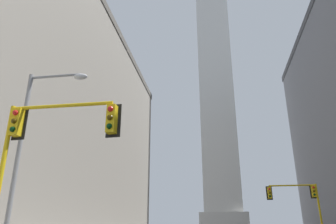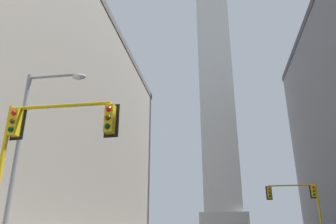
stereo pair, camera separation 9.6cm
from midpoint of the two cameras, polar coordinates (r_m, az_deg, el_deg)
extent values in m
cube|color=gray|center=(38.81, -27.22, -1.75)|extent=(21.73, 50.46, 25.62)
cube|color=#605B52|center=(44.51, -24.33, 14.57)|extent=(21.95, 50.96, 0.90)
cube|color=silver|center=(68.60, 8.22, 6.25)|extent=(6.54, 6.54, 54.43)
cylinder|color=yellow|center=(35.32, 25.03, -16.45)|extent=(0.18, 0.18, 6.43)
cube|color=yellow|center=(35.45, 23.94, -12.50)|extent=(0.34, 0.34, 1.10)
cube|color=black|center=(35.62, 23.87, -12.54)|extent=(0.58, 0.03, 1.32)
sphere|color=red|center=(35.31, 23.93, -11.91)|extent=(0.22, 0.22, 0.22)
sphere|color=#483506|center=(35.27, 24.01, -12.45)|extent=(0.22, 0.22, 0.22)
sphere|color=#073410|center=(35.23, 24.09, -13.00)|extent=(0.22, 0.22, 0.22)
cylinder|color=yellow|center=(35.09, 20.71, -11.87)|extent=(4.43, 0.14, 0.14)
sphere|color=yellow|center=(35.60, 24.25, -11.50)|extent=(0.18, 0.18, 0.18)
cube|color=yellow|center=(34.62, 17.18, -13.29)|extent=(0.34, 0.34, 1.10)
cube|color=black|center=(34.80, 17.14, -13.33)|extent=(0.58, 0.03, 1.32)
sphere|color=red|center=(34.48, 17.16, -12.69)|extent=(0.22, 0.22, 0.22)
sphere|color=#483506|center=(34.44, 17.22, -13.25)|extent=(0.22, 0.22, 0.22)
sphere|color=#073410|center=(34.40, 17.28, -13.81)|extent=(0.22, 0.22, 0.22)
cube|color=yellow|center=(14.19, -24.95, -1.67)|extent=(0.37, 0.37, 1.10)
cube|color=black|center=(14.32, -24.52, -1.91)|extent=(0.58, 0.08, 1.32)
sphere|color=red|center=(14.15, -25.20, -0.12)|extent=(0.22, 0.22, 0.22)
sphere|color=#483506|center=(14.05, -25.41, -1.42)|extent=(0.22, 0.22, 0.22)
sphere|color=#073410|center=(13.95, -25.63, -2.74)|extent=(0.22, 0.22, 0.22)
cylinder|color=yellow|center=(13.50, -18.20, 1.03)|extent=(4.16, 0.14, 0.14)
sphere|color=yellow|center=(14.54, -25.55, 0.51)|extent=(0.18, 0.18, 0.18)
cube|color=yellow|center=(12.48, -9.97, -1.24)|extent=(0.37, 0.37, 1.10)
cube|color=black|center=(12.63, -9.66, -1.51)|extent=(0.58, 0.08, 1.32)
sphere|color=red|center=(12.43, -10.21, 0.53)|extent=(0.22, 0.22, 0.22)
sphere|color=#483506|center=(12.31, -10.31, -0.95)|extent=(0.22, 0.22, 0.22)
sphere|color=#073410|center=(12.20, -10.42, -2.45)|extent=(0.22, 0.22, 0.22)
cylinder|color=gray|center=(15.25, -25.10, -8.66)|extent=(0.20, 0.20, 8.60)
cylinder|color=gray|center=(15.93, -19.14, 5.92)|extent=(2.42, 0.12, 0.12)
sphere|color=gray|center=(16.51, -22.90, 5.48)|extent=(0.20, 0.20, 0.20)
ellipsoid|color=silver|center=(15.37, -15.16, 5.96)|extent=(0.64, 0.36, 0.26)
camera|label=1|loc=(0.05, -90.05, 0.02)|focal=35.00mm
camera|label=2|loc=(0.05, 89.95, -0.02)|focal=35.00mm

